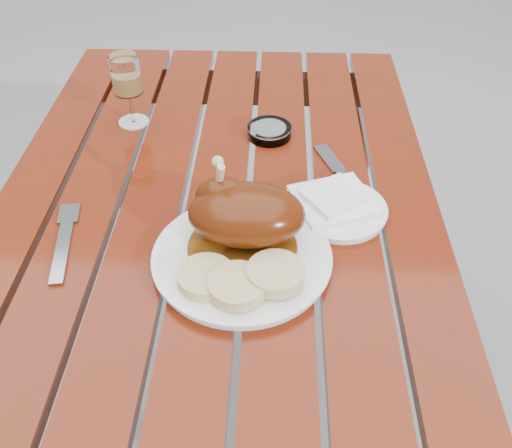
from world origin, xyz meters
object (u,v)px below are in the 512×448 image
(wine_glass, at_px, (129,91))
(dinner_plate, at_px, (242,258))
(side_plate, at_px, (339,210))
(ashtray, at_px, (269,131))
(table, at_px, (225,322))

(wine_glass, bearing_deg, dinner_plate, -58.14)
(side_plate, bearing_deg, ashtray, 117.63)
(dinner_plate, bearing_deg, side_plate, 38.18)
(ashtray, bearing_deg, dinner_plate, -95.49)
(dinner_plate, xyz_separation_m, wine_glass, (-0.26, 0.41, 0.07))
(table, distance_m, side_plate, 0.44)
(wine_glass, xyz_separation_m, side_plate, (0.42, -0.29, -0.07))
(wine_glass, distance_m, ashtray, 0.30)
(dinner_plate, xyz_separation_m, side_plate, (0.16, 0.13, -0.00))
(dinner_plate, distance_m, wine_glass, 0.49)
(table, bearing_deg, side_plate, -12.57)
(dinner_plate, height_order, wine_glass, wine_glass)
(table, distance_m, wine_glass, 0.55)
(side_plate, xyz_separation_m, ashtray, (-0.13, 0.24, 0.00))
(table, height_order, wine_glass, wine_glass)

